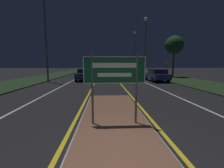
# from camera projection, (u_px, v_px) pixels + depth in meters

# --- Properties ---
(ground_plane) EXTENTS (160.00, 160.00, 0.00)m
(ground_plane) POSITION_uv_depth(u_px,v_px,m) (121.00, 167.00, 2.91)
(ground_plane) COLOR black
(median_island) EXTENTS (2.36, 8.81, 0.10)m
(median_island) POSITION_uv_depth(u_px,v_px,m) (114.00, 125.00, 4.88)
(median_island) COLOR #999993
(median_island) RESTS_ON ground_plane
(verge_left) EXTENTS (5.00, 100.00, 0.08)m
(verge_left) POSITION_uv_depth(u_px,v_px,m) (42.00, 78.00, 22.21)
(verge_left) COLOR #1E3319
(verge_left) RESTS_ON ground_plane
(verge_right) EXTENTS (5.00, 100.00, 0.08)m
(verge_right) POSITION_uv_depth(u_px,v_px,m) (167.00, 77.00, 23.20)
(verge_right) COLOR #1E3319
(verge_right) RESTS_ON ground_plane
(centre_line_yellow_left) EXTENTS (0.12, 70.00, 0.01)m
(centre_line_yellow_left) POSITION_uv_depth(u_px,v_px,m) (98.00, 75.00, 27.59)
(centre_line_yellow_left) COLOR gold
(centre_line_yellow_left) RESTS_ON ground_plane
(centre_line_yellow_right) EXTENTS (0.12, 70.00, 0.01)m
(centre_line_yellow_right) POSITION_uv_depth(u_px,v_px,m) (113.00, 75.00, 27.73)
(centre_line_yellow_right) COLOR gold
(centre_line_yellow_right) RESTS_ON ground_plane
(lane_line_white_left) EXTENTS (0.12, 70.00, 0.01)m
(lane_line_white_left) POSITION_uv_depth(u_px,v_px,m) (83.00, 75.00, 27.44)
(lane_line_white_left) COLOR silver
(lane_line_white_left) RESTS_ON ground_plane
(lane_line_white_right) EXTENTS (0.12, 70.00, 0.01)m
(lane_line_white_right) POSITION_uv_depth(u_px,v_px,m) (128.00, 75.00, 27.88)
(lane_line_white_right) COLOR silver
(lane_line_white_right) RESTS_ON ground_plane
(edge_line_white_left) EXTENTS (0.10, 70.00, 0.01)m
(edge_line_white_left) POSITION_uv_depth(u_px,v_px,m) (66.00, 75.00, 27.29)
(edge_line_white_left) COLOR silver
(edge_line_white_left) RESTS_ON ground_plane
(edge_line_white_right) EXTENTS (0.10, 70.00, 0.01)m
(edge_line_white_right) POSITION_uv_depth(u_px,v_px,m) (144.00, 75.00, 28.04)
(edge_line_white_right) COLOR silver
(edge_line_white_right) RESTS_ON ground_plane
(highway_sign) EXTENTS (1.93, 0.07, 2.24)m
(highway_sign) POSITION_uv_depth(u_px,v_px,m) (115.00, 74.00, 4.66)
(highway_sign) COLOR #56565B
(highway_sign) RESTS_ON median_island
(streetlight_left_near) EXTENTS (0.45, 0.45, 10.74)m
(streetlight_left_near) POSITION_uv_depth(u_px,v_px,m) (45.00, 23.00, 15.94)
(streetlight_left_near) COLOR #56565B
(streetlight_left_near) RESTS_ON ground_plane
(streetlight_right_near) EXTENTS (0.59, 0.59, 9.22)m
(streetlight_right_near) POSITION_uv_depth(u_px,v_px,m) (145.00, 37.00, 23.48)
(streetlight_right_near) COLOR #56565B
(streetlight_right_near) RESTS_ON ground_plane
(streetlight_right_far) EXTENTS (0.45, 0.45, 8.87)m
(streetlight_right_far) POSITION_uv_depth(u_px,v_px,m) (134.00, 49.00, 32.34)
(streetlight_right_far) COLOR #56565B
(streetlight_right_far) RESTS_ON ground_plane
(car_receding_0) EXTENTS (1.93, 4.26, 1.43)m
(car_receding_0) POSITION_uv_depth(u_px,v_px,m) (157.00, 75.00, 17.55)
(car_receding_0) COLOR navy
(car_receding_0) RESTS_ON ground_plane
(car_receding_1) EXTENTS (1.89, 4.29, 1.38)m
(car_receding_1) POSITION_uv_depth(u_px,v_px,m) (135.00, 71.00, 30.05)
(car_receding_1) COLOR silver
(car_receding_1) RESTS_ON ground_plane
(car_receding_2) EXTENTS (2.01, 4.26, 1.56)m
(car_receding_2) POSITION_uv_depth(u_px,v_px,m) (125.00, 68.00, 43.85)
(car_receding_2) COLOR #B7B7BC
(car_receding_2) RESTS_ON ground_plane
(car_receding_3) EXTENTS (1.88, 4.59, 1.56)m
(car_receding_3) POSITION_uv_depth(u_px,v_px,m) (113.00, 68.00, 50.72)
(car_receding_3) COLOR #4C514C
(car_receding_3) RESTS_ON ground_plane
(car_approaching_0) EXTENTS (1.87, 4.31, 1.43)m
(car_approaching_0) POSITION_uv_depth(u_px,v_px,m) (85.00, 74.00, 18.58)
(car_approaching_0) COLOR navy
(car_approaching_0) RESTS_ON ground_plane
(warning_sign) EXTENTS (0.60, 0.06, 2.43)m
(warning_sign) POSITION_uv_depth(u_px,v_px,m) (167.00, 67.00, 22.07)
(warning_sign) COLOR #56565B
(warning_sign) RESTS_ON verge_right
(roadside_palm_right) EXTENTS (2.67, 2.67, 6.13)m
(roadside_palm_right) POSITION_uv_depth(u_px,v_px,m) (174.00, 45.00, 22.30)
(roadside_palm_right) COLOR #4C3823
(roadside_palm_right) RESTS_ON verge_right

